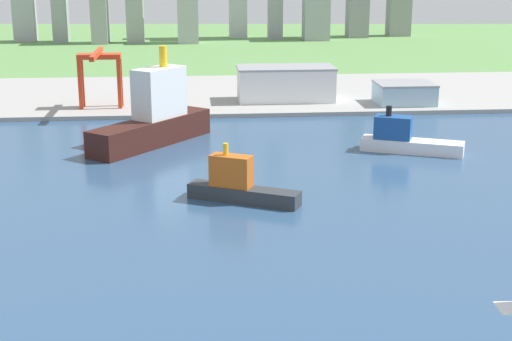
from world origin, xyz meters
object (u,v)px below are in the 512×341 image
Objects in this scene: ferry_boat at (405,139)px; warehouse_main at (286,83)px; port_crane_red at (99,65)px; cargo_ship at (154,117)px; container_barge at (239,185)px; warehouse_annex at (404,93)px.

warehouse_main is (-41.08, 121.23, 6.72)m from ferry_boat.
port_crane_red is 111.29m from warehouse_main.
port_crane_red is (-150.31, 105.54, 21.15)m from ferry_boat.
warehouse_main is at bearing 8.18° from port_crane_red.
cargo_ship is 1.59× the size of container_barge.
port_crane_red reaches higher than container_barge.
cargo_ship is 98.90m from container_barge.
container_barge is 0.89× the size of port_crane_red.
cargo_ship is 122.08m from warehouse_main.
ferry_boat is at bearing -12.12° from cargo_ship.
port_crane_red is at bearing -171.82° from warehouse_main.
port_crane_red reaches higher than warehouse_annex.
container_barge is 187.35m from port_crane_red.
cargo_ship reaches higher than container_barge.
port_crane_red is 1.39× the size of warehouse_annex.
cargo_ship is 1.42× the size of port_crane_red.
warehouse_main is at bearing 167.14° from warehouse_annex.
port_crane_red is at bearing 112.99° from cargo_ship.
ferry_boat reaches higher than warehouse_annex.
ferry_boat is 128.18m from warehouse_main.
container_barge is at bearing -122.39° from warehouse_annex.
warehouse_annex is at bearing 74.98° from ferry_boat.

